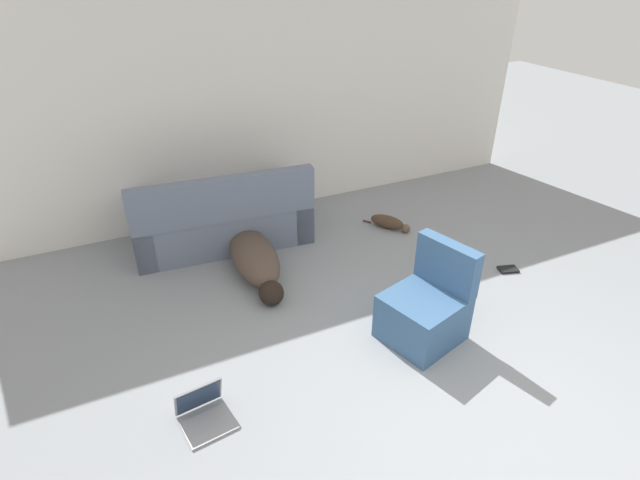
{
  "coord_description": "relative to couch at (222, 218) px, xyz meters",
  "views": [
    {
      "loc": [
        -2.03,
        -1.54,
        2.84
      ],
      "look_at": [
        -0.38,
        1.99,
        0.58
      ],
      "focal_mm": 28.0,
      "sensor_mm": 36.0,
      "label": 1
    }
  ],
  "objects": [
    {
      "name": "dog",
      "position": [
        0.12,
        -0.76,
        -0.12
      ],
      "size": [
        0.51,
        1.55,
        0.33
      ],
      "rotation": [
        0.0,
        0.0,
        4.64
      ],
      "color": "#4C3D33",
      "rests_on": "ground_plane"
    },
    {
      "name": "couch",
      "position": [
        0.0,
        0.0,
        0.0
      ],
      "size": [
        1.95,
        1.06,
        0.9
      ],
      "rotation": [
        0.0,
        0.0,
        3.06
      ],
      "color": "slate",
      "rests_on": "ground_plane"
    },
    {
      "name": "wall_back",
      "position": [
        0.95,
        0.6,
        0.98
      ],
      "size": [
        6.86,
        0.06,
        2.52
      ],
      "color": "silver",
      "rests_on": "ground_plane"
    },
    {
      "name": "ground_plane",
      "position": [
        0.95,
        -3.34,
        -0.28
      ],
      "size": [
        20.0,
        20.0,
        0.0
      ],
      "primitive_type": "plane",
      "color": "gray"
    },
    {
      "name": "cat",
      "position": [
        1.85,
        -0.54,
        -0.21
      ],
      "size": [
        0.4,
        0.53,
        0.16
      ],
      "rotation": [
        0.0,
        0.0,
        5.32
      ],
      "color": "#473323",
      "rests_on": "ground_plane"
    },
    {
      "name": "side_chair",
      "position": [
        1.1,
        -2.28,
        -0.01
      ],
      "size": [
        0.74,
        0.71,
        0.83
      ],
      "rotation": [
        0.0,
        0.0,
        4.98
      ],
      "color": "#385B84",
      "rests_on": "ground_plane"
    },
    {
      "name": "book_black",
      "position": [
        2.47,
        -1.83,
        -0.27
      ],
      "size": [
        0.22,
        0.18,
        0.02
      ],
      "rotation": [
        0.0,
        0.0,
        -0.3
      ],
      "color": "black",
      "rests_on": "ground_plane"
    },
    {
      "name": "laptop_open",
      "position": [
        -0.8,
        -2.35,
        -0.2
      ],
      "size": [
        0.38,
        0.38,
        0.26
      ],
      "rotation": [
        0.0,
        0.0,
        0.13
      ],
      "color": "gray",
      "rests_on": "ground_plane"
    }
  ]
}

